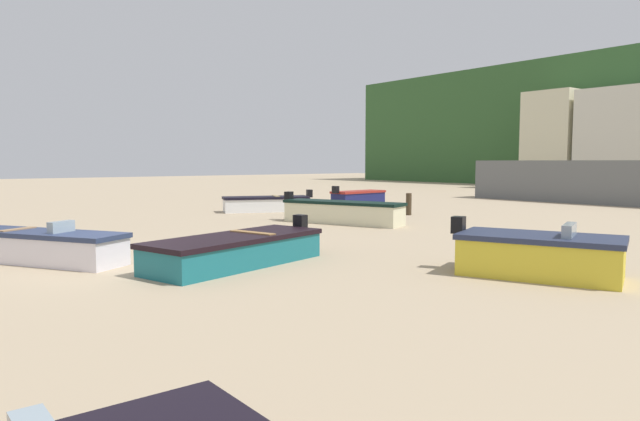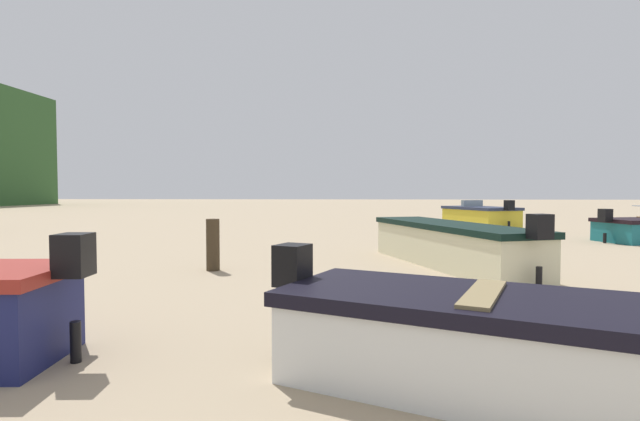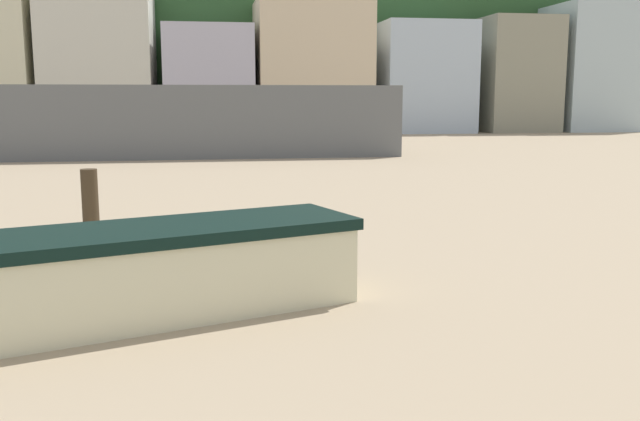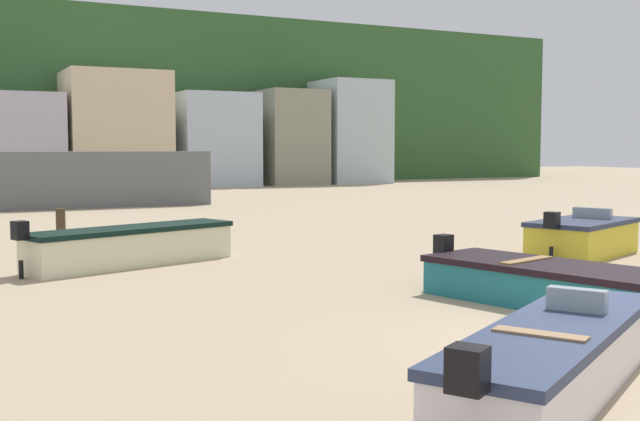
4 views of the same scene
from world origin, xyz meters
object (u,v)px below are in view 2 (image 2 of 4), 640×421
mooring_post_near_water (213,245)px  boat_cream_4 (449,244)px  boat_white_2 (552,351)px  boat_yellow_1 (480,217)px

mooring_post_near_water → boat_cream_4: bearing=-79.9°
boat_white_2 → boat_cream_4: size_ratio=0.84×
boat_yellow_1 → boat_white_2: 18.10m
boat_white_2 → mooring_post_near_water: 7.24m
boat_yellow_1 → mooring_post_near_water: bearing=-147.4°
boat_yellow_1 → boat_cream_4: size_ratio=0.71×
boat_cream_4 → mooring_post_near_water: size_ratio=5.19×
boat_yellow_1 → boat_cream_4: bearing=-129.8°
boat_yellow_1 → boat_white_2: size_ratio=0.84×
boat_white_2 → boat_yellow_1: bearing=-170.1°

